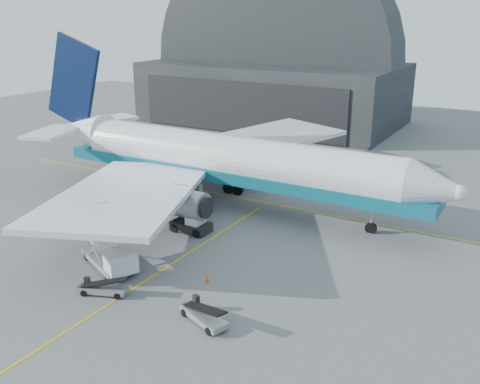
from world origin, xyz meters
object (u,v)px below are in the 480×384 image
Objects in this scene: catering_truck at (107,242)px; belt_loader_b at (204,315)px; pushback_tug at (192,225)px; belt_loader_a at (103,288)px; airliner at (217,158)px.

catering_truck reaches higher than belt_loader_b.
pushback_tug is 0.97× the size of belt_loader_a.
pushback_tug is (2.63, -9.11, -4.72)m from airliner.
belt_loader_a is at bearing -154.93° from belt_loader_b.
catering_truck is at bearing 107.76° from belt_loader_a.
belt_loader_b is at bearing -59.84° from airliner.
belt_loader_b is (9.38, 0.68, 0.05)m from belt_loader_a.
catering_truck reaches higher than pushback_tug.
airliner is at bearing 78.84° from belt_loader_a.
pushback_tug is 0.88× the size of belt_loader_b.
airliner is at bearing 106.90° from pushback_tug.
catering_truck is 1.76× the size of belt_loader_a.
catering_truck is 1.80× the size of pushback_tug.
belt_loader_a is at bearing -27.57° from catering_truck.
catering_truck is at bearing -87.86° from airliner.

